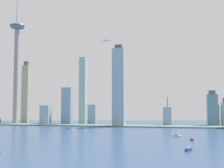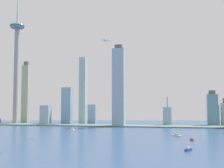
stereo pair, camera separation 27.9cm
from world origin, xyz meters
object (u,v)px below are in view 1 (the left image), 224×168
at_px(skyscraper_5, 214,115).
at_px(skyscraper_8, 83,91).
at_px(boat_5, 192,139).
at_px(channel_buoy_0, 32,139).
at_px(observation_tower, 17,53).
at_px(skyscraper_2, 167,116).
at_px(skyscraper_0, 119,87).
at_px(skyscraper_1, 92,114).
at_px(skyscraper_7, 67,105).
at_px(boat_0, 72,130).
at_px(airplane, 106,41).
at_px(skyscraper_9, 212,109).
at_px(boat_3, 188,149).
at_px(boat_6, 177,135).
at_px(skyscraper_3, 26,93).
at_px(skyscraper_6, 46,115).

distance_m(skyscraper_5, skyscraper_8, 341.45).
xyz_separation_m(skyscraper_8, boat_5, (266.06, -335.18, -86.55)).
height_order(skyscraper_5, channel_buoy_0, skyscraper_5).
height_order(observation_tower, skyscraper_2, observation_tower).
relative_size(skyscraper_0, boat_5, 20.67).
bearing_deg(skyscraper_1, channel_buoy_0, -84.77).
bearing_deg(boat_5, skyscraper_7, -146.18).
distance_m(skyscraper_2, boat_0, 259.35).
bearing_deg(boat_0, skyscraper_7, 111.05).
xyz_separation_m(skyscraper_2, airplane, (-141.37, -51.11, 182.63)).
bearing_deg(airplane, skyscraper_9, 63.14).
xyz_separation_m(boat_3, boat_6, (-13.85, 155.15, 0.07)).
height_order(skyscraper_9, boat_0, skyscraper_9).
bearing_deg(skyscraper_7, skyscraper_3, -174.59).
distance_m(skyscraper_1, airplane, 216.12).
distance_m(boat_0, boat_6, 213.18).
distance_m(skyscraper_6, airplane, 246.98).
height_order(skyscraper_1, skyscraper_6, skyscraper_1).
height_order(skyscraper_5, skyscraper_6, skyscraper_5).
xyz_separation_m(skyscraper_1, skyscraper_2, (205.71, -51.00, -3.36)).
height_order(skyscraper_5, skyscraper_8, skyscraper_8).
bearing_deg(observation_tower, skyscraper_9, 4.49).
distance_m(boat_6, airplane, 341.07).
distance_m(boat_3, boat_6, 155.77).
distance_m(skyscraper_6, boat_6, 412.62).
distance_m(skyscraper_7, skyscraper_9, 374.49).
bearing_deg(boat_0, boat_5, -34.31).
relative_size(skyscraper_8, airplane, 7.70).
bearing_deg(skyscraper_6, boat_0, -50.73).
bearing_deg(boat_6, channel_buoy_0, -119.45).
bearing_deg(skyscraper_8, boat_3, -59.07).
xyz_separation_m(skyscraper_2, skyscraper_7, (-268.58, 20.96, 26.42)).
bearing_deg(airplane, observation_tower, -136.00).
bearing_deg(skyscraper_9, observation_tower, -175.51).
xyz_separation_m(observation_tower, airplane, (252.95, -22.53, 16.50)).
xyz_separation_m(boat_6, airplane, (-167.41, 216.62, 203.41)).
distance_m(skyscraper_9, airplane, 303.80).
bearing_deg(channel_buoy_0, skyscraper_0, 78.26).
xyz_separation_m(skyscraper_2, boat_6, (26.03, -267.73, -20.77)).
distance_m(skyscraper_2, skyscraper_8, 229.52).
bearing_deg(boat_0, skyscraper_5, 36.98).
xyz_separation_m(skyscraper_1, skyscraper_9, (311.36, -40.31, 13.59)).
relative_size(skyscraper_5, boat_3, 5.05).
relative_size(skyscraper_7, airplane, 4.26).
xyz_separation_m(skyscraper_1, boat_0, (32.51, -242.88, -24.47)).
height_order(skyscraper_6, boat_6, skyscraper_6).
relative_size(skyscraper_5, airplane, 2.74).
bearing_deg(boat_3, skyscraper_1, 51.78).
bearing_deg(skyscraper_1, skyscraper_5, -0.28).
bearing_deg(boat_6, airplane, 162.24).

